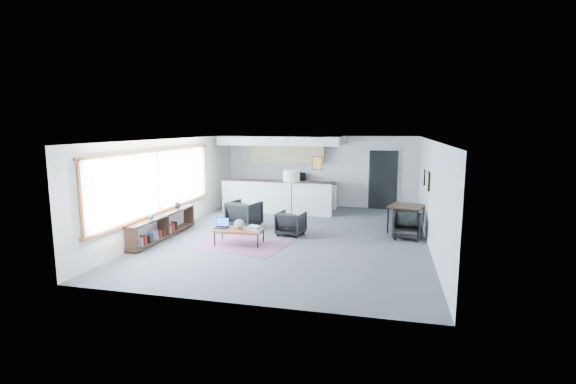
% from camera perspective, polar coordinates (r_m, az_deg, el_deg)
% --- Properties ---
extents(room, '(7.02, 9.02, 2.62)m').
position_cam_1_polar(room, '(11.12, 0.67, 0.49)').
color(room, '#4A4A4C').
rests_on(room, ground).
extents(window, '(0.10, 5.95, 1.66)m').
position_cam_1_polar(window, '(11.56, -17.36, 1.17)').
color(window, '#8CBFFF').
rests_on(window, room).
extents(console, '(0.35, 3.00, 0.80)m').
position_cam_1_polar(console, '(11.55, -16.78, -4.50)').
color(console, black).
rests_on(console, floor).
extents(kitchenette, '(4.20, 1.96, 2.60)m').
position_cam_1_polar(kitchenette, '(14.97, -0.66, 2.97)').
color(kitchenette, white).
rests_on(kitchenette, floor).
extents(doorway, '(1.10, 0.12, 2.15)m').
position_cam_1_polar(doorway, '(15.26, 12.87, 1.72)').
color(doorway, black).
rests_on(doorway, room).
extents(track_light, '(1.60, 0.07, 0.15)m').
position_cam_1_polar(track_light, '(13.28, 0.30, 7.19)').
color(track_light, silver).
rests_on(track_light, room).
extents(wall_art_lower, '(0.03, 0.38, 0.48)m').
position_cam_1_polar(wall_art_lower, '(11.26, 18.63, 1.40)').
color(wall_art_lower, black).
rests_on(wall_art_lower, room).
extents(wall_art_upper, '(0.03, 0.34, 0.44)m').
position_cam_1_polar(wall_art_upper, '(12.55, 18.11, 1.93)').
color(wall_art_upper, black).
rests_on(wall_art_upper, room).
extents(kilim_rug, '(2.58, 1.99, 0.01)m').
position_cam_1_polar(kilim_rug, '(10.67, -6.65, -7.05)').
color(kilim_rug, '#673753').
rests_on(kilim_rug, floor).
extents(coffee_table, '(1.23, 0.70, 0.39)m').
position_cam_1_polar(coffee_table, '(10.58, -6.68, -5.20)').
color(coffee_table, brown).
rests_on(coffee_table, floor).
extents(laptop, '(0.37, 0.31, 0.25)m').
position_cam_1_polar(laptop, '(10.76, -9.02, -4.45)').
color(laptop, black).
rests_on(laptop, coffee_table).
extents(ceramic_pot, '(0.26, 0.26, 0.26)m').
position_cam_1_polar(ceramic_pot, '(10.49, -6.70, -4.42)').
color(ceramic_pot, gray).
rests_on(ceramic_pot, coffee_table).
extents(book_stack, '(0.39, 0.35, 0.10)m').
position_cam_1_polar(book_stack, '(10.46, -4.61, -4.91)').
color(book_stack, silver).
rests_on(book_stack, coffee_table).
extents(coaster, '(0.11, 0.11, 0.01)m').
position_cam_1_polar(coaster, '(10.36, -6.67, -5.32)').
color(coaster, '#E5590C').
rests_on(coaster, coffee_table).
extents(armchair_left, '(0.99, 0.95, 0.86)m').
position_cam_1_polar(armchair_left, '(12.32, -6.01, -2.85)').
color(armchair_left, black).
rests_on(armchair_left, floor).
extents(armchair_right, '(0.79, 0.75, 0.71)m').
position_cam_1_polar(armchair_right, '(11.37, 0.42, -4.16)').
color(armchair_right, black).
rests_on(armchair_right, floor).
extents(floor_lamp, '(0.62, 0.62, 1.67)m').
position_cam_1_polar(floor_lamp, '(12.09, 0.48, 1.90)').
color(floor_lamp, black).
rests_on(floor_lamp, floor).
extents(dining_table, '(1.12, 1.12, 0.76)m').
position_cam_1_polar(dining_table, '(12.09, 15.91, -2.10)').
color(dining_table, black).
rests_on(dining_table, floor).
extents(dining_chair_near, '(0.66, 0.62, 0.63)m').
position_cam_1_polar(dining_chair_near, '(11.47, 15.97, -4.62)').
color(dining_chair_near, black).
rests_on(dining_chair_near, floor).
extents(dining_chair_far, '(0.58, 0.55, 0.58)m').
position_cam_1_polar(dining_chair_far, '(13.01, 15.63, -3.12)').
color(dining_chair_far, black).
rests_on(dining_chair_far, floor).
extents(microwave, '(0.63, 0.41, 0.39)m').
position_cam_1_polar(microwave, '(15.32, 1.31, 2.17)').
color(microwave, black).
rests_on(microwave, kitchenette).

